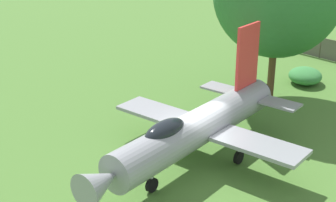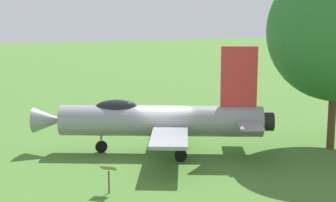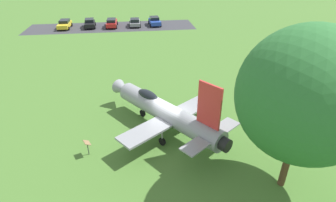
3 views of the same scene
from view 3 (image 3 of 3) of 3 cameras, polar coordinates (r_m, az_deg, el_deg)
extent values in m
plane|color=#47722D|center=(21.48, -0.19, -6.33)|extent=(200.00, 200.00, 0.00)
cube|color=#38383D|center=(53.58, -11.80, 15.13)|extent=(21.69, 30.93, 0.00)
cylinder|color=gray|center=(20.55, -0.19, -2.54)|extent=(5.76, 9.83, 1.54)
cone|color=gray|center=(24.46, -9.45, 2.54)|extent=(1.87, 2.01, 1.31)
cylinder|color=black|center=(17.78, 11.93, -9.00)|extent=(1.09, 0.94, 0.92)
ellipsoid|color=black|center=(21.68, -4.29, 1.18)|extent=(1.76, 2.37, 0.84)
cube|color=red|center=(17.20, 8.72, -0.97)|extent=(0.90, 1.68, 2.98)
cube|color=gray|center=(18.88, -5.02, -6.57)|extent=(4.15, 3.15, 0.16)
cube|color=gray|center=(22.04, 5.75, -0.92)|extent=(4.15, 3.15, 0.16)
cube|color=gray|center=(17.08, 5.75, -9.56)|extent=(2.10, 1.77, 0.10)
cube|color=gray|center=(19.30, 12.29, -5.08)|extent=(2.10, 1.77, 0.10)
cylinder|color=#A5A8AD|center=(22.93, -5.47, -1.26)|extent=(0.12, 0.12, 1.22)
cylinder|color=black|center=(23.24, -5.40, -2.56)|extent=(0.42, 0.62, 0.60)
cylinder|color=#A5A8AD|center=(19.53, -1.25, -7.15)|extent=(0.12, 0.12, 1.22)
cylinder|color=black|center=(19.89, -1.23, -8.56)|extent=(0.42, 0.62, 0.60)
cylinder|color=#A5A8AD|center=(21.27, 4.58, -3.87)|extent=(0.12, 0.12, 1.22)
cylinder|color=black|center=(21.61, 4.51, -5.22)|extent=(0.42, 0.62, 0.60)
cylinder|color=brown|center=(17.25, 24.09, -10.83)|extent=(0.41, 0.41, 4.21)
ellipsoid|color=#2D7033|center=(15.17, 27.13, 1.08)|extent=(7.04, 7.01, 7.14)
cylinder|color=#333333|center=(19.76, -16.55, -9.74)|extent=(0.06, 0.06, 0.90)
cube|color=olive|center=(19.42, -16.79, -8.43)|extent=(0.68, 0.72, 0.25)
cube|color=#23429E|center=(53.51, -2.85, 16.39)|extent=(4.47, 3.75, 0.68)
cube|color=black|center=(53.69, -2.92, 17.11)|extent=(2.64, 2.47, 0.55)
cylinder|color=black|center=(52.43, -1.55, 15.77)|extent=(0.66, 0.52, 0.64)
cylinder|color=black|center=(52.17, -3.69, 15.65)|extent=(0.66, 0.52, 0.64)
cylinder|color=black|center=(55.02, -2.03, 16.40)|extent=(0.66, 0.52, 0.64)
cylinder|color=black|center=(54.77, -4.08, 16.29)|extent=(0.66, 0.52, 0.64)
cube|color=slate|center=(53.34, -7.03, 16.11)|extent=(4.59, 3.61, 0.56)
cube|color=black|center=(52.89, -7.06, 16.62)|extent=(2.67, 2.41, 0.58)
cylinder|color=black|center=(54.76, -8.06, 16.08)|extent=(0.67, 0.49, 0.64)
cylinder|color=black|center=(54.75, -6.00, 16.20)|extent=(0.67, 0.49, 0.64)
cylinder|color=black|center=(52.06, -8.07, 15.40)|extent=(0.67, 0.49, 0.64)
cylinder|color=black|center=(52.06, -5.91, 15.53)|extent=(0.67, 0.49, 0.64)
cube|color=red|center=(53.43, -11.82, 15.83)|extent=(5.04, 3.79, 0.69)
cube|color=black|center=(52.93, -11.92, 16.37)|extent=(2.89, 2.49, 0.53)
cylinder|color=black|center=(55.10, -12.66, 15.77)|extent=(0.67, 0.49, 0.64)
cylinder|color=black|center=(54.96, -10.70, 15.92)|extent=(0.67, 0.49, 0.64)
cylinder|color=black|center=(52.08, -12.92, 14.98)|extent=(0.67, 0.49, 0.64)
cylinder|color=black|center=(51.92, -10.86, 15.14)|extent=(0.67, 0.49, 0.64)
cube|color=black|center=(53.84, -16.24, 15.40)|extent=(4.47, 3.77, 0.68)
cube|color=black|center=(54.04, -16.32, 16.10)|extent=(2.64, 2.45, 0.52)
cylinder|color=black|center=(52.54, -15.23, 14.83)|extent=(0.66, 0.53, 0.64)
cylinder|color=black|center=(52.66, -17.26, 14.58)|extent=(0.66, 0.53, 0.64)
cylinder|color=black|center=(55.20, -15.16, 15.50)|extent=(0.66, 0.53, 0.64)
cylinder|color=black|center=(55.32, -17.10, 15.26)|extent=(0.66, 0.53, 0.64)
cube|color=gold|center=(54.66, -21.06, 14.83)|extent=(4.87, 3.79, 0.65)
cube|color=black|center=(54.88, -21.09, 15.50)|extent=(2.82, 2.51, 0.51)
cylinder|color=black|center=(53.11, -20.29, 14.22)|extent=(0.67, 0.49, 0.64)
cylinder|color=black|center=(53.55, -22.31, 13.97)|extent=(0.67, 0.49, 0.64)
cylinder|color=black|center=(55.94, -19.73, 15.00)|extent=(0.67, 0.49, 0.64)
cylinder|color=black|center=(56.36, -21.66, 14.76)|extent=(0.67, 0.49, 0.64)
camera|label=1|loc=(28.14, -43.68, 17.64)|focal=52.03mm
camera|label=2|loc=(18.10, -83.49, -16.36)|focal=54.49mm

